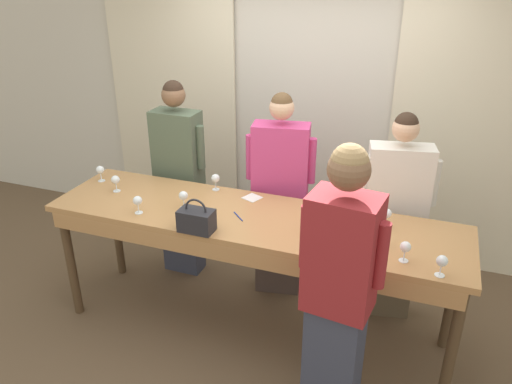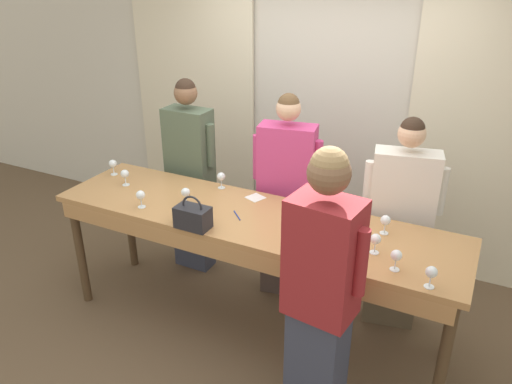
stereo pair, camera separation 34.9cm
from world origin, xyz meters
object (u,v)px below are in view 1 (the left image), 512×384
(guest_olive_jacket, at_px, (179,179))
(guest_pink_top, at_px, (280,196))
(wine_glass_center_left, at_px, (309,218))
(wine_glass_near_host, at_px, (100,170))
(tasting_bar, at_px, (251,230))
(wine_glass_center_right, at_px, (215,179))
(wine_glass_front_left, at_px, (387,214))
(wine_bottle, at_px, (321,220))
(wine_glass_center_mid, at_px, (138,201))
(wine_glass_front_right, at_px, (183,196))
(wine_glass_front_mid, at_px, (116,180))
(guest_cream_sweater, at_px, (394,218))
(handbag, at_px, (196,220))
(wine_glass_back_right, at_px, (382,233))
(wine_glass_back_mid, at_px, (442,262))
(wine_glass_back_left, at_px, (405,248))
(host_pouring, at_px, (338,294))

(guest_olive_jacket, height_order, guest_pink_top, guest_olive_jacket)
(wine_glass_center_left, xyz_separation_m, wine_glass_near_host, (-1.78, 0.20, -0.00))
(tasting_bar, bearing_deg, guest_olive_jacket, 145.94)
(wine_glass_center_right, xyz_separation_m, wine_glass_near_host, (-0.94, -0.17, -0.00))
(wine_glass_front_left, height_order, guest_pink_top, guest_pink_top)
(tasting_bar, height_order, guest_pink_top, guest_pink_top)
(wine_bottle, xyz_separation_m, wine_glass_center_mid, (-1.29, -0.12, -0.03))
(wine_glass_front_right, xyz_separation_m, wine_glass_near_host, (-0.85, 0.20, 0.00))
(wine_glass_front_mid, bearing_deg, wine_glass_front_right, -6.81)
(guest_cream_sweater, bearing_deg, handbag, -143.16)
(handbag, distance_m, guest_pink_top, 0.96)
(wine_glass_front_right, height_order, wine_glass_center_left, same)
(wine_glass_center_mid, height_order, wine_glass_center_right, same)
(wine_glass_front_mid, bearing_deg, tasting_bar, -2.46)
(wine_glass_front_left, bearing_deg, wine_glass_back_right, -89.24)
(wine_glass_back_mid, bearing_deg, wine_glass_near_host, 170.08)
(wine_bottle, height_order, wine_glass_center_left, wine_bottle)
(wine_glass_front_right, bearing_deg, wine_glass_back_left, -6.38)
(wine_glass_center_mid, bearing_deg, wine_glass_center_right, 57.54)
(wine_glass_back_mid, bearing_deg, wine_glass_center_right, 159.58)
(wine_glass_front_left, height_order, wine_glass_back_mid, same)
(wine_glass_front_right, distance_m, wine_glass_back_right, 1.40)
(wine_glass_front_mid, height_order, wine_glass_front_right, same)
(wine_bottle, distance_m, wine_glass_front_right, 1.02)
(wine_glass_back_right, bearing_deg, wine_glass_back_left, -40.42)
(tasting_bar, height_order, wine_glass_near_host, wine_glass_near_host)
(host_pouring, bearing_deg, wine_glass_center_left, 119.60)
(wine_glass_center_right, bearing_deg, wine_bottle, -24.76)
(wine_glass_back_mid, xyz_separation_m, host_pouring, (-0.51, -0.31, -0.13))
(wine_glass_back_left, bearing_deg, host_pouring, -127.65)
(wine_glass_center_mid, relative_size, guest_cream_sweater, 0.08)
(wine_glass_front_left, bearing_deg, wine_glass_center_left, -154.36)
(wine_bottle, xyz_separation_m, guest_pink_top, (-0.49, 0.69, -0.23))
(wine_glass_front_left, bearing_deg, wine_bottle, -142.59)
(wine_glass_back_right, distance_m, guest_cream_sweater, 0.71)
(tasting_bar, relative_size, wine_glass_front_mid, 22.66)
(wine_glass_front_mid, relative_size, guest_olive_jacket, 0.07)
(guest_pink_top, xyz_separation_m, host_pouring, (0.72, -1.19, 0.06))
(wine_glass_front_right, height_order, guest_olive_jacket, guest_olive_jacket)
(wine_glass_front_mid, xyz_separation_m, guest_pink_top, (1.15, 0.55, -0.19))
(wine_glass_back_left, relative_size, wine_glass_back_mid, 1.00)
(wine_glass_near_host, bearing_deg, wine_glass_front_left, 0.58)
(wine_glass_back_right, height_order, wine_glass_near_host, same)
(guest_pink_top, xyz_separation_m, guest_cream_sweater, (0.90, 0.00, -0.03))
(wine_glass_front_mid, bearing_deg, handbag, -21.75)
(wine_glass_center_left, height_order, wine_glass_center_right, same)
(guest_olive_jacket, bearing_deg, wine_bottle, -26.24)
(wine_glass_front_right, xyz_separation_m, wine_glass_back_mid, (1.76, -0.26, 0.00))
(guest_cream_sweater, bearing_deg, guest_pink_top, 180.00)
(wine_glass_front_left, xyz_separation_m, wine_glass_front_mid, (-2.02, -0.15, 0.00))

